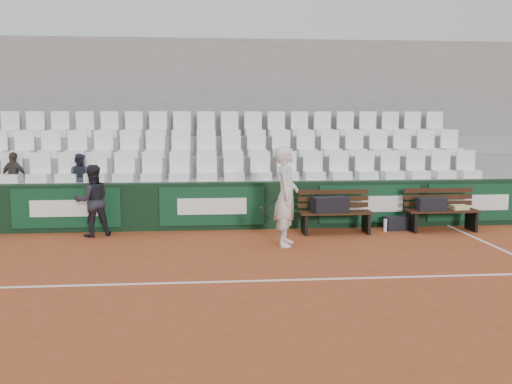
{
  "coord_description": "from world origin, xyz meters",
  "views": [
    {
      "loc": [
        -0.35,
        -8.08,
        2.4
      ],
      "look_at": [
        0.6,
        2.4,
        1.0
      ],
      "focal_mm": 40.0,
      "sensor_mm": 36.0,
      "label": 1
    }
  ],
  "objects_px": {
    "bench_left": "(335,222)",
    "sports_bag_ground": "(396,223)",
    "sports_bag_left": "(330,204)",
    "spectator_b": "(13,156)",
    "sports_bag_right": "(431,204)",
    "spectator_c": "(79,157)",
    "bench_right": "(442,220)",
    "ball_kid": "(93,201)",
    "water_bottle_near": "(306,228)",
    "water_bottle_far": "(385,225)",
    "tennis_player": "(286,196)"
  },
  "relations": [
    {
      "from": "spectator_c",
      "to": "sports_bag_left",
      "type": "bearing_deg",
      "value": -174.58
    },
    {
      "from": "sports_bag_left",
      "to": "spectator_b",
      "type": "distance_m",
      "value": 6.81
    },
    {
      "from": "sports_bag_left",
      "to": "sports_bag_ground",
      "type": "height_order",
      "value": "sports_bag_left"
    },
    {
      "from": "water_bottle_far",
      "to": "ball_kid",
      "type": "relative_size",
      "value": 0.19
    },
    {
      "from": "sports_bag_ground",
      "to": "ball_kid",
      "type": "xyz_separation_m",
      "value": [
        -6.29,
        -0.07,
        0.58
      ]
    },
    {
      "from": "sports_bag_right",
      "to": "tennis_player",
      "type": "bearing_deg",
      "value": -162.73
    },
    {
      "from": "sports_bag_left",
      "to": "water_bottle_near",
      "type": "relative_size",
      "value": 2.8
    },
    {
      "from": "sports_bag_left",
      "to": "water_bottle_far",
      "type": "xyz_separation_m",
      "value": [
        1.2,
        0.08,
        -0.47
      ]
    },
    {
      "from": "bench_left",
      "to": "spectator_c",
      "type": "bearing_deg",
      "value": 167.45
    },
    {
      "from": "sports_bag_right",
      "to": "spectator_b",
      "type": "bearing_deg",
      "value": 172.17
    },
    {
      "from": "bench_right",
      "to": "sports_bag_ground",
      "type": "xyz_separation_m",
      "value": [
        -0.93,
        0.19,
        -0.08
      ]
    },
    {
      "from": "tennis_player",
      "to": "spectator_b",
      "type": "bearing_deg",
      "value": 158.4
    },
    {
      "from": "spectator_c",
      "to": "water_bottle_far",
      "type": "bearing_deg",
      "value": -171.56
    },
    {
      "from": "ball_kid",
      "to": "spectator_b",
      "type": "bearing_deg",
      "value": -51.13
    },
    {
      "from": "sports_bag_right",
      "to": "water_bottle_near",
      "type": "relative_size",
      "value": 2.2
    },
    {
      "from": "sports_bag_ground",
      "to": "ball_kid",
      "type": "relative_size",
      "value": 0.32
    },
    {
      "from": "sports_bag_left",
      "to": "spectator_b",
      "type": "xyz_separation_m",
      "value": [
        -6.63,
        1.22,
        0.94
      ]
    },
    {
      "from": "ball_kid",
      "to": "spectator_c",
      "type": "bearing_deg",
      "value": -87.74
    },
    {
      "from": "sports_bag_right",
      "to": "water_bottle_far",
      "type": "distance_m",
      "value": 1.06
    },
    {
      "from": "bench_left",
      "to": "sports_bag_ground",
      "type": "height_order",
      "value": "bench_left"
    },
    {
      "from": "water_bottle_far",
      "to": "ball_kid",
      "type": "bearing_deg",
      "value": 178.96
    },
    {
      "from": "sports_bag_right",
      "to": "ball_kid",
      "type": "xyz_separation_m",
      "value": [
        -6.96,
        0.17,
        0.14
      ]
    },
    {
      "from": "water_bottle_far",
      "to": "tennis_player",
      "type": "distance_m",
      "value": 2.62
    },
    {
      "from": "bench_left",
      "to": "ball_kid",
      "type": "height_order",
      "value": "ball_kid"
    },
    {
      "from": "sports_bag_right",
      "to": "sports_bag_ground",
      "type": "distance_m",
      "value": 0.84
    },
    {
      "from": "tennis_player",
      "to": "spectator_c",
      "type": "height_order",
      "value": "spectator_c"
    },
    {
      "from": "water_bottle_near",
      "to": "tennis_player",
      "type": "bearing_deg",
      "value": -119.66
    },
    {
      "from": "sports_bag_left",
      "to": "spectator_b",
      "type": "relative_size",
      "value": 0.67
    },
    {
      "from": "sports_bag_left",
      "to": "water_bottle_near",
      "type": "xyz_separation_m",
      "value": [
        -0.5,
        -0.02,
        -0.48
      ]
    },
    {
      "from": "water_bottle_near",
      "to": "water_bottle_far",
      "type": "relative_size",
      "value": 0.98
    },
    {
      "from": "bench_right",
      "to": "ball_kid",
      "type": "bearing_deg",
      "value": 179.02
    },
    {
      "from": "spectator_b",
      "to": "sports_bag_right",
      "type": "bearing_deg",
      "value": -167.16
    },
    {
      "from": "sports_bag_right",
      "to": "spectator_b",
      "type": "distance_m",
      "value": 8.92
    },
    {
      "from": "spectator_b",
      "to": "ball_kid",
      "type": "bearing_deg",
      "value": 171.13
    },
    {
      "from": "sports_bag_left",
      "to": "spectator_c",
      "type": "height_order",
      "value": "spectator_c"
    },
    {
      "from": "spectator_b",
      "to": "spectator_c",
      "type": "height_order",
      "value": "spectator_b"
    },
    {
      "from": "water_bottle_far",
      "to": "sports_bag_left",
      "type": "bearing_deg",
      "value": -176.39
    },
    {
      "from": "sports_bag_ground",
      "to": "water_bottle_near",
      "type": "xyz_separation_m",
      "value": [
        -1.99,
        -0.27,
        -0.01
      ]
    },
    {
      "from": "sports_bag_left",
      "to": "water_bottle_near",
      "type": "distance_m",
      "value": 0.69
    },
    {
      "from": "sports_bag_ground",
      "to": "spectator_b",
      "type": "bearing_deg",
      "value": 173.21
    },
    {
      "from": "bench_right",
      "to": "water_bottle_far",
      "type": "bearing_deg",
      "value": 179.32
    },
    {
      "from": "sports_bag_right",
      "to": "spectator_b",
      "type": "xyz_separation_m",
      "value": [
        -8.78,
        1.21,
        0.96
      ]
    },
    {
      "from": "sports_bag_right",
      "to": "water_bottle_far",
      "type": "xyz_separation_m",
      "value": [
        -0.95,
        0.06,
        -0.45
      ]
    },
    {
      "from": "sports_bag_ground",
      "to": "spectator_c",
      "type": "distance_m",
      "value": 6.95
    },
    {
      "from": "sports_bag_ground",
      "to": "spectator_b",
      "type": "distance_m",
      "value": 8.29
    },
    {
      "from": "spectator_c",
      "to": "spectator_b",
      "type": "bearing_deg",
      "value": 18.49
    },
    {
      "from": "sports_bag_left",
      "to": "spectator_b",
      "type": "height_order",
      "value": "spectator_b"
    },
    {
      "from": "tennis_player",
      "to": "ball_kid",
      "type": "xyz_separation_m",
      "value": [
        -3.75,
        1.17,
        -0.21
      ]
    },
    {
      "from": "water_bottle_far",
      "to": "tennis_player",
      "type": "relative_size",
      "value": 0.14
    },
    {
      "from": "bench_right",
      "to": "water_bottle_far",
      "type": "xyz_separation_m",
      "value": [
        -1.22,
        0.01,
        -0.09
      ]
    }
  ]
}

